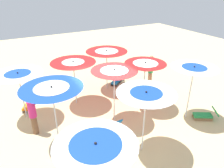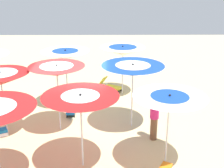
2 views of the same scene
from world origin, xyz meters
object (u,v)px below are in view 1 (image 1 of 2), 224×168
beach_umbrella_5 (145,67)px  lounger_5 (125,134)px  beach_umbrella_8 (107,54)px  beach_umbrella_6 (18,77)px  beach_umbrella_0 (96,150)px  beachgoer_0 (150,70)px  lounger_2 (117,80)px  lounger_1 (29,104)px  lounger_0 (148,98)px  beach_umbrella_7 (73,66)px  beach_umbrella_3 (52,92)px  beach_umbrella_1 (146,97)px  beach_umbrella_4 (114,74)px  beach_umbrella_2 (194,71)px  beachgoer_1 (33,115)px  lounger_3 (205,115)px

beach_umbrella_5 → lounger_5: (2.06, 1.66, -1.90)m
beach_umbrella_8 → beach_umbrella_6: bearing=10.3°
beach_umbrella_0 → beachgoer_0: bearing=-137.3°
beach_umbrella_8 → lounger_2: 2.09m
lounger_1 → beach_umbrella_8: bearing=118.8°
lounger_0 → beachgoer_0: size_ratio=0.68×
lounger_0 → lounger_5: 3.20m
beach_umbrella_7 → lounger_0: size_ratio=1.81×
beach_umbrella_8 → lounger_0: (-1.16, 2.38, -1.89)m
beach_umbrella_3 → lounger_1: (0.60, -3.18, -1.99)m
beach_umbrella_7 → beach_umbrella_8: 2.30m
beach_umbrella_1 → beach_umbrella_5: beach_umbrella_1 is taller
beach_umbrella_3 → lounger_0: (-4.95, -0.83, -2.00)m
beach_umbrella_5 → beach_umbrella_6: bearing=-18.6°
beach_umbrella_3 → beach_umbrella_4: bearing=-174.7°
beach_umbrella_2 → lounger_0: 2.97m
lounger_0 → beachgoer_1: (5.63, -0.13, 0.72)m
beach_umbrella_5 → beachgoer_1: 5.27m
beachgoer_1 → beachgoer_0: bearing=146.9°
beach_umbrella_4 → lounger_1: 4.82m
beach_umbrella_2 → lounger_3: bearing=141.2°
beach_umbrella_5 → beachgoer_1: beach_umbrella_5 is taller
beach_umbrella_7 → lounger_0: beach_umbrella_7 is taller
lounger_1 → lounger_2: lounger_1 is taller
lounger_3 → beachgoer_0: size_ratio=0.59×
lounger_1 → lounger_5: size_ratio=1.04×
beach_umbrella_1 → lounger_2: 6.14m
beach_umbrella_5 → beach_umbrella_8: (0.66, -2.62, -0.01)m
beach_umbrella_1 → beach_umbrella_8: size_ratio=1.07×
beach_umbrella_7 → beach_umbrella_3: bearing=56.6°
beach_umbrella_2 → beach_umbrella_7: beach_umbrella_2 is taller
beach_umbrella_8 → lounger_1: bearing=0.4°
lounger_0 → lounger_3: size_ratio=1.14×
beach_umbrella_3 → beach_umbrella_7: 2.94m
lounger_1 → lounger_2: 5.23m
lounger_3 → beachgoer_1: bearing=9.9°
lounger_0 → lounger_2: 2.70m
beach_umbrella_4 → lounger_3: bearing=152.5°
lounger_0 → beach_umbrella_1: bearing=21.7°
beach_umbrella_4 → beachgoer_1: beach_umbrella_4 is taller
beach_umbrella_2 → beach_umbrella_0: bearing=20.7°
beach_umbrella_4 → beach_umbrella_1: bearing=89.9°
lounger_2 → beachgoer_1: size_ratio=0.67×
lounger_3 → beachgoer_0: (0.13, -3.93, 0.79)m
beach_umbrella_7 → lounger_2: beach_umbrella_7 is taller
beach_umbrella_5 → lounger_0: size_ratio=1.85×
beach_umbrella_3 → beach_umbrella_8: bearing=-139.6°
beach_umbrella_6 → lounger_5: beach_umbrella_6 is taller
lounger_2 → beachgoer_0: beachgoer_0 is taller
beach_umbrella_1 → lounger_5: size_ratio=1.99×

